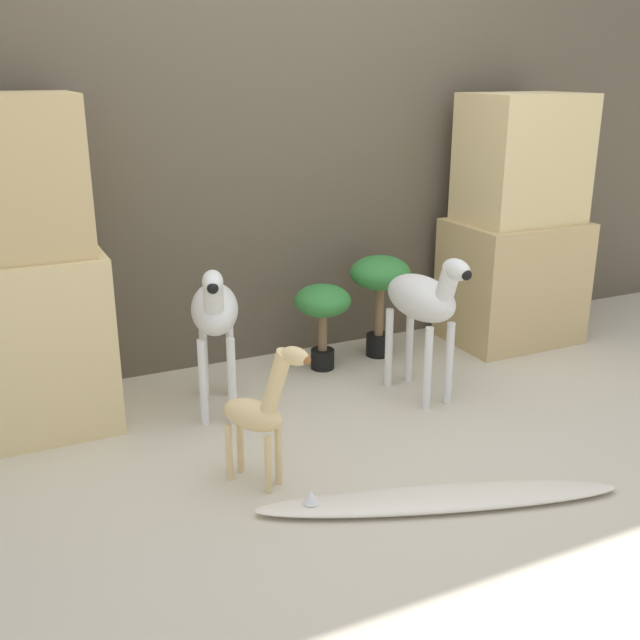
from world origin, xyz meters
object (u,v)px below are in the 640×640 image
(zebra_left, at_px, (215,312))
(surfboard, at_px, (438,498))
(zebra_right, at_px, (424,301))
(giraffe_figurine, at_px, (260,409))
(potted_palm_back, at_px, (380,281))
(potted_palm_front, at_px, (323,307))

(zebra_left, bearing_deg, surfboard, -66.55)
(zebra_right, distance_m, surfboard, 1.04)
(zebra_right, distance_m, zebra_left, 0.95)
(giraffe_figurine, bearing_deg, zebra_right, 23.75)
(giraffe_figurine, height_order, surfboard, giraffe_figurine)
(potted_palm_back, relative_size, surfboard, 0.42)
(giraffe_figurine, bearing_deg, surfboard, -37.60)
(zebra_left, distance_m, potted_palm_back, 1.04)
(zebra_right, bearing_deg, surfboard, -118.51)
(zebra_left, relative_size, potted_palm_front, 1.60)
(zebra_left, xyz_separation_m, surfboard, (0.47, -1.08, -0.45))
(zebra_right, relative_size, potted_palm_front, 1.60)
(zebra_left, distance_m, potted_palm_front, 0.70)
(giraffe_figurine, distance_m, potted_palm_back, 1.43)
(zebra_right, distance_m, potted_palm_front, 0.59)
(zebra_left, xyz_separation_m, giraffe_figurine, (-0.05, -0.68, -0.16))
(potted_palm_back, distance_m, surfboard, 1.52)
(zebra_right, xyz_separation_m, giraffe_figurine, (-0.97, -0.43, -0.16))
(zebra_left, xyz_separation_m, potted_palm_front, (0.64, 0.25, -0.14))
(potted_palm_front, distance_m, surfboard, 1.38)
(potted_palm_front, xyz_separation_m, potted_palm_back, (0.35, 0.04, 0.08))
(zebra_right, height_order, surfboard, zebra_right)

